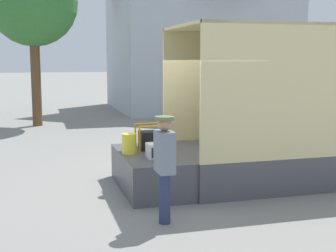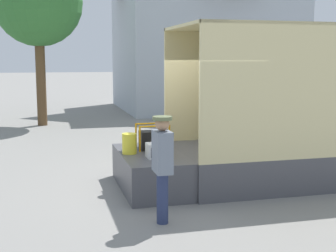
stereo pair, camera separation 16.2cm
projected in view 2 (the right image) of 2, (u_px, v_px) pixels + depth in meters
ground_plane at (179, 186)px, 9.35m from camera, size 160.00×160.00×0.00m
tailgate_deck at (151, 171)px, 9.16m from camera, size 1.17×2.36×0.71m
microwave at (159, 150)px, 8.66m from camera, size 0.46×0.36×0.27m
portable_generator at (153, 140)px, 9.47m from camera, size 0.64×0.45×0.52m
orange_bucket at (129, 144)px, 9.02m from camera, size 0.28×0.28×0.39m
worker_person at (162, 159)px, 7.11m from camera, size 0.30×0.44×1.67m
house_backdrop at (203, 30)px, 23.54m from camera, size 8.63×7.37×7.80m
street_tree at (38, 3)px, 17.24m from camera, size 3.28×3.28×6.25m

